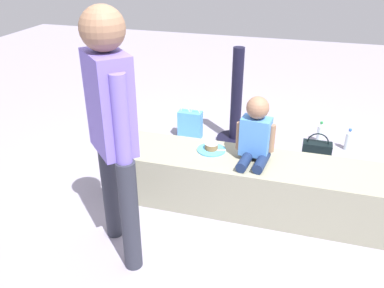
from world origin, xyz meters
TOP-DOWN VIEW (x-y plane):
  - ground_plane at (0.00, 0.00)m, footprint 12.00×12.00m
  - concrete_ledge at (0.00, 0.00)m, footprint 2.03×0.48m
  - child_seated at (0.02, 0.02)m, footprint 0.28×0.32m
  - adult_standing at (-0.71, -0.71)m, footprint 0.37×0.36m
  - cake_plate at (-0.31, 0.07)m, footprint 0.22×0.22m
  - gift_bag at (-0.77, 1.04)m, footprint 0.24×0.12m
  - railing_post at (-0.31, 1.09)m, footprint 0.36×0.36m
  - water_bottle_near_gift at (0.53, 1.31)m, footprint 0.06×0.06m
  - water_bottle_far_side at (0.79, 1.21)m, footprint 0.06×0.06m
  - party_cup_red at (0.04, 1.13)m, footprint 0.08×0.08m
  - cake_box_white at (-0.25, 0.59)m, footprint 0.34×0.34m
  - handbag_black_leather at (0.50, 0.88)m, footprint 0.26×0.12m

SIDE VIEW (x-z plane):
  - ground_plane at x=0.00m, z-range 0.00..0.00m
  - party_cup_red at x=0.04m, z-range 0.00..0.10m
  - cake_box_white at x=-0.25m, z-range 0.00..0.14m
  - water_bottle_near_gift at x=0.53m, z-range -0.01..0.21m
  - water_bottle_far_side at x=0.79m, z-range -0.01..0.21m
  - handbag_black_leather at x=0.50m, z-range -0.04..0.25m
  - gift_bag at x=-0.77m, z-range -0.02..0.32m
  - concrete_ledge at x=0.00m, z-range 0.00..0.41m
  - railing_post at x=-0.31m, z-range -0.13..0.83m
  - cake_plate at x=-0.31m, z-range 0.40..0.46m
  - child_seated at x=0.02m, z-range 0.38..0.87m
  - adult_standing at x=-0.71m, z-range 0.16..1.74m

